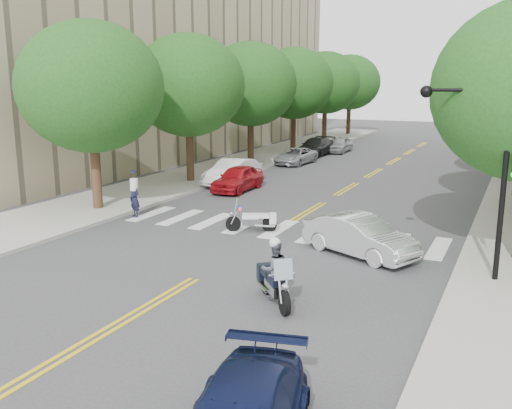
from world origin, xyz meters
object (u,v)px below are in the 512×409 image
Objects in this scene: motorcycle_parked at (256,220)px; convertible at (360,236)px; motorcycle_police at (274,274)px; officer_standing at (135,199)px.

motorcycle_parked is 4.72m from convertible.
convertible reaches higher than motorcycle_parked.
convertible is at bearing -130.81° from motorcycle_parked.
motorcycle_parked is (-3.58, 6.41, -0.36)m from motorcycle_police.
motorcycle_police is 7.35m from motorcycle_parked.
motorcycle_police is 0.45× the size of convertible.
officer_standing is (-5.80, -0.09, 0.37)m from motorcycle_parked.
convertible is (4.53, -1.31, 0.23)m from motorcycle_parked.
convertible is (10.34, -1.22, -0.14)m from officer_standing.
motorcycle_parked is at bearing 98.63° from convertible.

